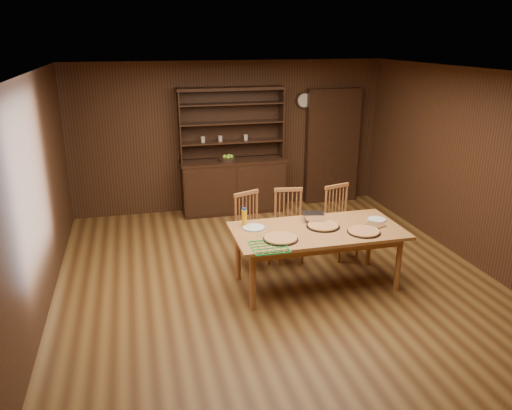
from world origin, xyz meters
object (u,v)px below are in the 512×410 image
object	(u,v)px
china_hutch	(233,179)
chair_left	(250,226)
chair_center	(289,223)
juice_bottle	(244,217)
dining_table	(317,235)
chair_right	(339,219)

from	to	relation	value
china_hutch	chair_left	bearing A→B (deg)	-95.28
chair_center	juice_bottle	distance (m)	0.95
dining_table	chair_center	distance (m)	0.86
chair_left	juice_bottle	world-z (taller)	chair_left
chair_left	chair_center	xyz separation A→B (m)	(0.55, -0.00, 0.00)
chair_center	china_hutch	bearing A→B (deg)	107.40
chair_center	chair_right	size ratio (longest dim) A/B	0.99
china_hutch	dining_table	size ratio (longest dim) A/B	1.05
chair_left	chair_center	distance (m)	0.55
chair_left	chair_right	size ratio (longest dim) A/B	0.98
chair_right	juice_bottle	world-z (taller)	chair_right
chair_center	juice_bottle	world-z (taller)	chair_center
dining_table	juice_bottle	size ratio (longest dim) A/B	9.05
dining_table	chair_left	xyz separation A→B (m)	(-0.64, 0.85, -0.15)
chair_center	chair_right	bearing A→B (deg)	3.63
china_hutch	chair_right	size ratio (longest dim) A/B	2.13
chair_center	chair_right	world-z (taller)	chair_right
chair_center	chair_right	xyz separation A→B (m)	(0.73, -0.06, 0.01)
dining_table	chair_right	world-z (taller)	chair_right
juice_bottle	china_hutch	bearing A→B (deg)	81.53
china_hutch	dining_table	world-z (taller)	china_hutch
juice_bottle	chair_left	bearing A→B (deg)	68.64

